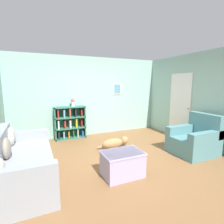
% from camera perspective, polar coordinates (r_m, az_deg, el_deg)
% --- Properties ---
extents(ground_plane, '(14.00, 14.00, 0.00)m').
position_cam_1_polar(ground_plane, '(4.21, 2.30, -15.09)').
color(ground_plane, brown).
extents(wall_back, '(5.60, 0.13, 2.60)m').
position_cam_1_polar(wall_back, '(5.95, -7.30, 5.01)').
color(wall_back, '#93BCB2').
rests_on(wall_back, ground_plane).
extents(wall_right, '(0.16, 5.00, 2.60)m').
position_cam_1_polar(wall_right, '(5.50, 26.90, 3.66)').
color(wall_right, '#93BCB2').
rests_on(wall_right, ground_plane).
extents(couch, '(0.92, 2.04, 0.90)m').
position_cam_1_polar(couch, '(3.60, -27.46, -14.83)').
color(couch, '#9399A3').
rests_on(couch, ground_plane).
extents(bookshelf, '(0.96, 0.29, 1.03)m').
position_cam_1_polar(bookshelf, '(5.71, -13.64, -3.48)').
color(bookshelf, '#2D6B56').
rests_on(bookshelf, ground_plane).
extents(recliner_chair, '(0.99, 0.89, 0.99)m').
position_cam_1_polar(recliner_chair, '(4.88, 25.38, -8.24)').
color(recliner_chair, slate).
rests_on(recliner_chair, ground_plane).
extents(coffee_table, '(0.76, 0.53, 0.47)m').
position_cam_1_polar(coffee_table, '(3.43, 3.41, -16.36)').
color(coffee_table, '#ADA3CC').
rests_on(coffee_table, ground_plane).
extents(dog, '(0.92, 0.24, 0.29)m').
position_cam_1_polar(dog, '(4.82, 1.00, -10.00)').
color(dog, '#9E7A4C').
rests_on(dog, ground_plane).
extents(vase, '(0.13, 0.13, 0.27)m').
position_cam_1_polar(vase, '(5.60, -12.64, 3.37)').
color(vase, silver).
rests_on(vase, bookshelf).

